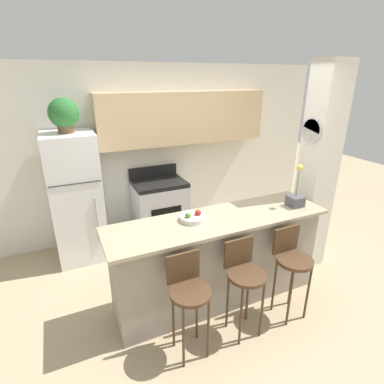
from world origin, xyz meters
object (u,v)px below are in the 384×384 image
(bar_stool_left, at_px, (189,292))
(bar_stool_mid, at_px, (244,275))
(stove_range, at_px, (160,209))
(fruit_bowl, at_px, (193,217))
(orchid_vase, at_px, (296,198))
(bar_stool_right, at_px, (292,260))
(refrigerator, at_px, (76,198))
(trash_bin, at_px, (125,242))
(potted_plant_on_fridge, at_px, (64,114))

(bar_stool_left, bearing_deg, bar_stool_mid, 0.00)
(stove_range, height_order, fruit_bowl, fruit_bowl)
(stove_range, height_order, bar_stool_mid, stove_range)
(stove_range, relative_size, bar_stool_left, 1.12)
(orchid_vase, bearing_deg, bar_stool_right, -130.51)
(refrigerator, height_order, fruit_bowl, refrigerator)
(stove_range, bearing_deg, fruit_bowl, -95.82)
(trash_bin, bearing_deg, refrigerator, 156.18)
(bar_stool_right, bearing_deg, potted_plant_on_fridge, 131.76)
(stove_range, relative_size, potted_plant_on_fridge, 2.58)
(bar_stool_mid, xyz_separation_m, orchid_vase, (0.92, 0.42, 0.46))
(bar_stool_left, xyz_separation_m, bar_stool_right, (1.13, 0.00, 0.00))
(bar_stool_left, bearing_deg, trash_bin, 95.48)
(bar_stool_right, distance_m, orchid_vase, 0.72)
(stove_range, relative_size, bar_stool_mid, 1.12)
(bar_stool_right, distance_m, fruit_bowl, 1.08)
(bar_stool_mid, distance_m, orchid_vase, 1.12)
(refrigerator, distance_m, trash_bin, 0.89)
(refrigerator, height_order, trash_bin, refrigerator)
(bar_stool_right, bearing_deg, refrigerator, 131.76)
(bar_stool_left, distance_m, potted_plant_on_fridge, 2.54)
(bar_stool_left, distance_m, trash_bin, 1.89)
(bar_stool_left, height_order, orchid_vase, orchid_vase)
(bar_stool_mid, bearing_deg, bar_stool_left, 180.00)
(bar_stool_right, height_order, trash_bin, bar_stool_right)
(refrigerator, height_order, bar_stool_mid, refrigerator)
(bar_stool_left, distance_m, bar_stool_mid, 0.57)
(orchid_vase, relative_size, trash_bin, 1.27)
(bar_stool_left, bearing_deg, fruit_bowl, 62.17)
(trash_bin, bearing_deg, stove_range, 24.56)
(bar_stool_left, bearing_deg, orchid_vase, 15.68)
(fruit_bowl, bearing_deg, refrigerator, 123.93)
(bar_stool_left, height_order, bar_stool_mid, same)
(orchid_vase, bearing_deg, trash_bin, 139.77)
(refrigerator, bearing_deg, bar_stool_mid, -58.27)
(bar_stool_left, bearing_deg, potted_plant_on_fridge, 108.98)
(refrigerator, relative_size, potted_plant_on_fridge, 4.14)
(refrigerator, relative_size, bar_stool_mid, 1.79)
(stove_range, xyz_separation_m, bar_stool_mid, (0.11, -2.12, 0.18))
(stove_range, xyz_separation_m, trash_bin, (-0.63, -0.29, -0.27))
(refrigerator, bearing_deg, potted_plant_on_fridge, 115.38)
(bar_stool_left, distance_m, orchid_vase, 1.62)
(bar_stool_left, relative_size, potted_plant_on_fridge, 2.31)
(potted_plant_on_fridge, xyz_separation_m, orchid_vase, (2.20, -1.65, -0.84))
(refrigerator, xyz_separation_m, bar_stool_left, (0.71, -2.06, -0.22))
(orchid_vase, distance_m, trash_bin, 2.37)
(bar_stool_mid, xyz_separation_m, bar_stool_right, (0.57, 0.00, 0.00))
(refrigerator, bearing_deg, stove_range, 2.60)
(refrigerator, bearing_deg, trash_bin, -23.82)
(stove_range, distance_m, bar_stool_left, 2.17)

